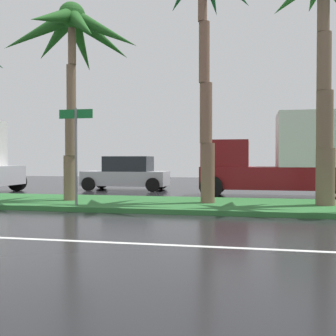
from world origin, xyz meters
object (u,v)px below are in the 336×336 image
at_px(palm_tree_centre_right, 324,14).
at_px(box_truck_following, 281,160).
at_px(street_name_sign, 76,143).
at_px(car_in_traffic_leading, 127,174).
at_px(palm_tree_centre_left, 73,41).

distance_m(palm_tree_centre_right, box_truck_following, 6.20).
xyz_separation_m(street_name_sign, car_in_traffic_leading, (-0.96, 8.17, -1.25)).
bearing_deg(street_name_sign, car_in_traffic_leading, 96.67).
xyz_separation_m(palm_tree_centre_left, palm_tree_centre_right, (8.10, 0.17, 0.38)).
distance_m(palm_tree_centre_left, palm_tree_centre_right, 8.11).
bearing_deg(palm_tree_centre_left, palm_tree_centre_right, 1.21).
distance_m(street_name_sign, car_in_traffic_leading, 8.33).
xyz_separation_m(palm_tree_centre_right, street_name_sign, (-7.46, -1.39, -3.89)).
bearing_deg(palm_tree_centre_left, car_in_traffic_leading, 92.60).
bearing_deg(street_name_sign, box_truck_following, 40.86).
bearing_deg(car_in_traffic_leading, street_name_sign, 96.67).
distance_m(street_name_sign, box_truck_following, 8.64).
xyz_separation_m(palm_tree_centre_left, street_name_sign, (0.64, -1.22, -3.51)).
bearing_deg(box_truck_following, car_in_traffic_leading, -18.73).
height_order(car_in_traffic_leading, box_truck_following, box_truck_following).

